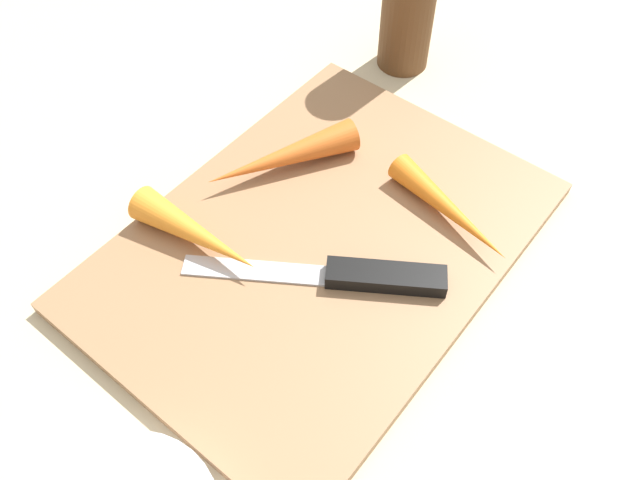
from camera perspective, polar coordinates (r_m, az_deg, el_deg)
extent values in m
plane|color=#C6B793|center=(0.53, 0.00, -0.78)|extent=(1.40, 1.40, 0.00)
cube|color=#99704C|center=(0.52, 0.00, -0.40)|extent=(0.36, 0.26, 0.01)
cube|color=#B7B7BC|center=(0.50, -5.74, -2.65)|extent=(0.08, 0.10, 0.00)
cube|color=black|center=(0.49, 5.74, -3.22)|extent=(0.07, 0.09, 0.01)
cone|color=orange|center=(0.56, -3.30, 7.17)|extent=(0.13, 0.08, 0.03)
cone|color=orange|center=(0.53, 11.16, 2.63)|extent=(0.05, 0.12, 0.02)
cone|color=orange|center=(0.51, -10.74, 0.54)|extent=(0.04, 0.12, 0.03)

